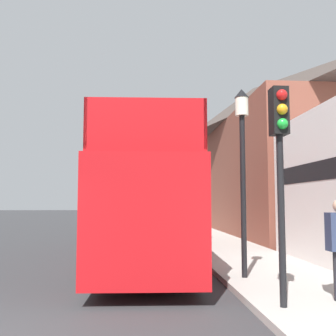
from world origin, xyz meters
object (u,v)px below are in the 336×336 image
Objects in this scene: tour_bus at (149,205)px; parked_car_ahead_of_bus at (156,226)px; traffic_signal at (280,144)px; lamp_post_second at (194,174)px; lamp_post_nearest at (242,145)px.

tour_bus is 2.45× the size of parked_car_ahead_of_bus.
lamp_post_second is (-0.09, 10.27, 0.20)m from traffic_signal.
lamp_post_second reaches higher than tour_bus.
traffic_signal is at bearing -89.50° from lamp_post_second.
traffic_signal is (2.15, -6.31, 1.09)m from tour_bus.
parked_car_ahead_of_bus is at bearing 110.73° from lamp_post_second.
lamp_post_nearest is (1.64, -11.55, 2.65)m from parked_car_ahead_of_bus.
tour_bus is 4.49m from lamp_post_nearest.
tour_bus is 2.63× the size of lamp_post_second.
traffic_signal reaches higher than parked_car_ahead_of_bus.
traffic_signal is 10.27m from lamp_post_second.
tour_bus is 2.47× the size of lamp_post_nearest.
lamp_post_second is at bearing 64.49° from tour_bus.
parked_car_ahead_of_bus is at bearing 96.37° from traffic_signal.
traffic_signal is 0.89× the size of lamp_post_second.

